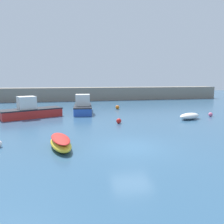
{
  "coord_description": "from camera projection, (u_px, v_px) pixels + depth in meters",
  "views": [
    {
      "loc": [
        -3.88,
        -12.6,
        4.2
      ],
      "look_at": [
        0.52,
        8.71,
        0.9
      ],
      "focal_mm": 35.0,
      "sensor_mm": 36.0,
      "label": 1
    }
  ],
  "objects": [
    {
      "name": "harbor_breakwater",
      "position": [
        87.0,
        94.0,
        43.65
      ],
      "size": [
        55.09,
        3.52,
        2.53
      ],
      "primitive_type": "cube",
      "color": "gray",
      "rests_on": "ground_plane"
    },
    {
      "name": "ground_plane",
      "position": [
        132.0,
        148.0,
        13.62
      ],
      "size": [
        120.0,
        120.0,
        0.2
      ],
      "primitive_type": "cube",
      "color": "#2D5170"
    },
    {
      "name": "rowboat_with_red_cover",
      "position": [
        61.0,
        142.0,
        13.3
      ],
      "size": [
        1.77,
        3.47,
        0.73
      ],
      "rotation": [
        0.0,
        0.0,
        4.91
      ],
      "color": "yellow",
      "rests_on": "ground_plane"
    },
    {
      "name": "motorboat_with_cabin",
      "position": [
        83.0,
        107.0,
        27.13
      ],
      "size": [
        2.57,
        5.95,
        2.34
      ],
      "rotation": [
        0.0,
        0.0,
        1.49
      ],
      "color": "#2D56B7",
      "rests_on": "ground_plane"
    },
    {
      "name": "mooring_buoy_orange",
      "position": [
        117.0,
        107.0,
        30.6
      ],
      "size": [
        0.55,
        0.55,
        0.55
      ],
      "primitive_type": "sphere",
      "color": "orange",
      "rests_on": "ground_plane"
    },
    {
      "name": "mooring_buoy_red",
      "position": [
        119.0,
        121.0,
        20.75
      ],
      "size": [
        0.48,
        0.48,
        0.48
      ],
      "primitive_type": "sphere",
      "color": "red",
      "rests_on": "ground_plane"
    },
    {
      "name": "mooring_buoy_pink",
      "position": [
        210.0,
        115.0,
        24.62
      ],
      "size": [
        0.45,
        0.45,
        0.45
      ],
      "primitive_type": "sphere",
      "color": "#EA668C",
      "rests_on": "ground_plane"
    },
    {
      "name": "rowboat_blue_near",
      "position": [
        190.0,
        116.0,
        22.93
      ],
      "size": [
        2.93,
        2.1,
        0.66
      ],
      "rotation": [
        0.0,
        0.0,
        0.38
      ],
      "color": "white",
      "rests_on": "ground_plane"
    },
    {
      "name": "cabin_cruiser_white",
      "position": [
        31.0,
        111.0,
        23.91
      ],
      "size": [
        6.74,
        4.56,
        2.34
      ],
      "rotation": [
        0.0,
        0.0,
        0.41
      ],
      "color": "red",
      "rests_on": "ground_plane"
    }
  ]
}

